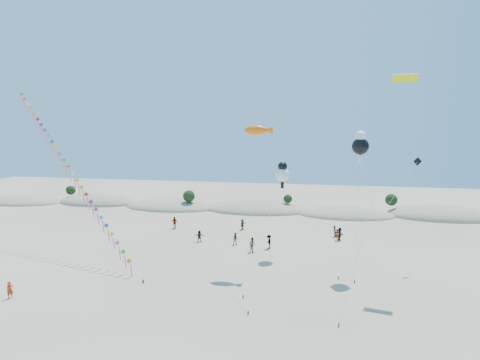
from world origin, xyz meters
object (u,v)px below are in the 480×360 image
kite_train (67,165)px  fish_kite (259,130)px  flyer_foreground (10,290)px  parafoil_kite (404,82)px

kite_train → fish_kite: 24.27m
fish_kite → flyer_foreground: bearing=-146.7°
kite_train → flyer_foreground: 17.77m
kite_train → parafoil_kite: kite_train is taller
kite_train → fish_kite: (23.87, -1.08, 4.29)m
fish_kite → parafoil_kite: bearing=-5.0°
flyer_foreground → kite_train: bearing=41.6°
fish_kite → parafoil_kite: size_ratio=0.76×
fish_kite → parafoil_kite: (14.29, -1.25, 4.65)m
parafoil_kite → flyer_foreground: size_ratio=13.05×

